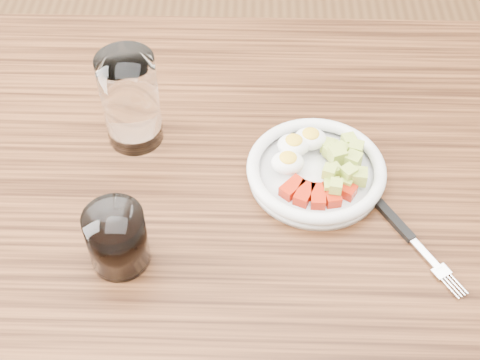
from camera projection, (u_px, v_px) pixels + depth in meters
name	position (u px, v px, depth m)	size (l,w,h in m)	color
dining_table	(246.00, 239.00, 1.06)	(1.50, 0.90, 0.77)	brown
bowl	(316.00, 168.00, 1.00)	(0.21, 0.21, 0.05)	white
fork	(403.00, 229.00, 0.94)	(0.12, 0.18, 0.01)	black
water_glass	(130.00, 100.00, 1.01)	(0.09, 0.09, 0.16)	white
coffee_glass	(117.00, 239.00, 0.88)	(0.08, 0.08, 0.09)	white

